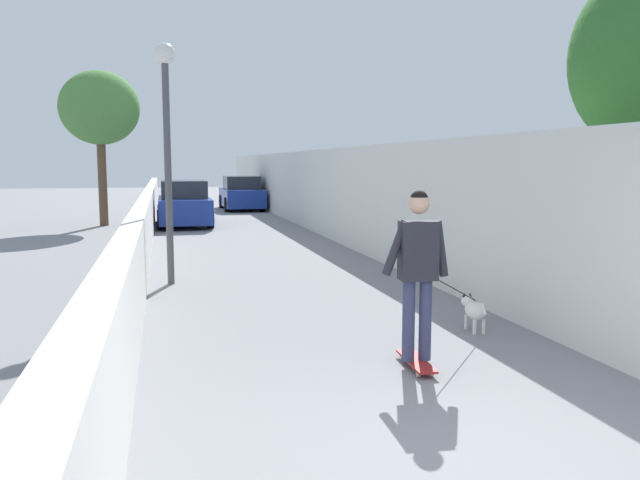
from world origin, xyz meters
name	(u,v)px	position (x,y,z in m)	size (l,w,h in m)	color
ground_plane	(241,239)	(14.00, 0.00, 0.00)	(80.00, 80.00, 0.00)	gray
wall_left	(144,226)	(12.00, 2.56, 0.62)	(48.00, 0.30, 1.25)	silver
fence_right	(348,197)	(12.00, -2.56, 1.26)	(48.00, 0.30, 2.53)	silver
tree_left_mid	(100,109)	(19.00, 4.09, 3.94)	(2.63, 2.63, 5.21)	brown
lamp_post	(167,120)	(7.64, 2.01, 2.86)	(0.36, 0.36, 4.16)	#4C4C51
skateboard	(416,361)	(2.28, -0.41, 0.07)	(0.81, 0.26, 0.08)	maroon
person_skateboarder	(418,262)	(2.28, -0.41, 1.12)	(0.25, 0.71, 1.77)	#333859
dog	(474,310)	(3.47, -1.69, 0.27)	(1.51, 1.41, 1.06)	white
car_near	(184,205)	(18.46, 1.41, 0.72)	(4.16, 1.80, 1.54)	navy
car_far	(241,194)	(25.43, -1.41, 0.71)	(4.14, 1.80, 1.54)	navy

